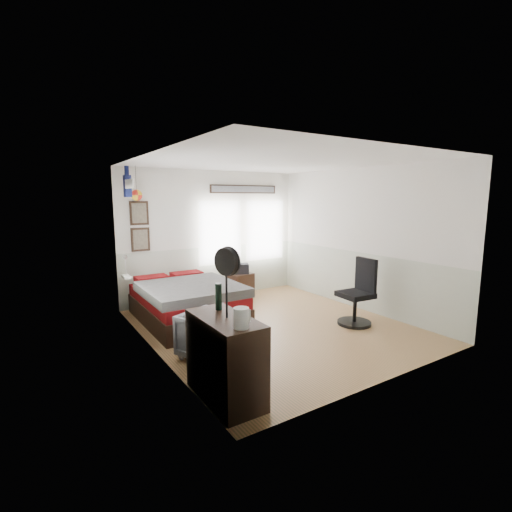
# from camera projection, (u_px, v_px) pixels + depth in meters

# --- Properties ---
(ground_plane) EXTENTS (4.00, 4.50, 0.01)m
(ground_plane) POSITION_uv_depth(u_px,v_px,m) (274.00, 326.00, 6.23)
(ground_plane) COLOR olive
(room_shell) EXTENTS (4.02, 4.52, 2.71)m
(room_shell) POSITION_uv_depth(u_px,v_px,m) (264.00, 230.00, 6.09)
(room_shell) COLOR silver
(room_shell) RESTS_ON ground_plane
(wall_decor) EXTENTS (3.55, 1.32, 1.44)m
(wall_decor) POSITION_uv_depth(u_px,v_px,m) (166.00, 200.00, 6.94)
(wall_decor) COLOR #322216
(wall_decor) RESTS_ON room_shell
(bed) EXTENTS (1.55, 2.13, 0.68)m
(bed) POSITION_uv_depth(u_px,v_px,m) (187.00, 302.00, 6.48)
(bed) COLOR #321C12
(bed) RESTS_ON ground_plane
(dresser) EXTENTS (0.48, 1.00, 0.90)m
(dresser) POSITION_uv_depth(u_px,v_px,m) (225.00, 358.00, 3.93)
(dresser) COLOR #321C12
(dresser) RESTS_ON ground_plane
(armchair) EXTENTS (0.89, 0.90, 0.63)m
(armchair) POSITION_uv_depth(u_px,v_px,m) (209.00, 335.00, 4.96)
(armchair) COLOR gray
(armchair) RESTS_ON ground_plane
(nightstand) EXTENTS (0.57, 0.49, 0.51)m
(nightstand) POSITION_uv_depth(u_px,v_px,m) (240.00, 285.00, 8.08)
(nightstand) COLOR #321C12
(nightstand) RESTS_ON ground_plane
(task_chair) EXTENTS (0.56, 0.56, 1.13)m
(task_chair) POSITION_uv_depth(u_px,v_px,m) (358.00, 298.00, 6.27)
(task_chair) COLOR black
(task_chair) RESTS_ON ground_plane
(kettle) EXTENTS (0.18, 0.15, 0.20)m
(kettle) POSITION_uv_depth(u_px,v_px,m) (241.00, 318.00, 3.53)
(kettle) COLOR silver
(kettle) RESTS_ON dresser
(bottle) EXTENTS (0.07, 0.07, 0.30)m
(bottle) POSITION_uv_depth(u_px,v_px,m) (219.00, 297.00, 4.11)
(bottle) COLOR black
(bottle) RESTS_ON dresser
(stand_fan) EXTENTS (0.17, 0.29, 0.75)m
(stand_fan) POSITION_uv_depth(u_px,v_px,m) (227.00, 263.00, 3.77)
(stand_fan) COLOR black
(stand_fan) RESTS_ON dresser
(black_bag) EXTENTS (0.42, 0.35, 0.21)m
(black_bag) POSITION_uv_depth(u_px,v_px,m) (240.00, 269.00, 8.02)
(black_bag) COLOR black
(black_bag) RESTS_ON nightstand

